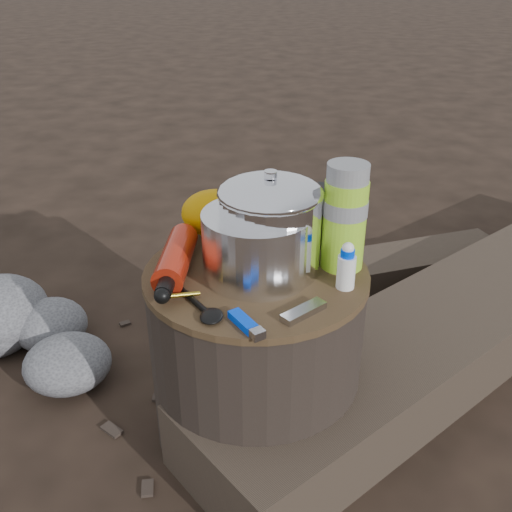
# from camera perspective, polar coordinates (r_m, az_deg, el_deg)

# --- Properties ---
(ground) EXTENTS (60.00, 60.00, 0.00)m
(ground) POSITION_cam_1_polar(r_m,az_deg,el_deg) (1.51, 0.00, -16.28)
(ground) COLOR black
(ground) RESTS_ON ground
(stump) EXTENTS (0.48, 0.48, 0.44)m
(stump) POSITION_cam_1_polar(r_m,az_deg,el_deg) (1.36, 0.00, -9.64)
(stump) COLOR black
(stump) RESTS_ON ground
(log_main) EXTENTS (1.71, 1.74, 0.18)m
(log_main) POSITION_cam_1_polar(r_m,az_deg,el_deg) (1.90, 21.73, -4.64)
(log_main) COLOR #372C23
(log_main) RESTS_ON ground
(log_small) EXTENTS (1.06, 0.62, 0.09)m
(log_small) POSITION_cam_1_polar(r_m,az_deg,el_deg) (2.08, 10.64, -1.47)
(log_small) COLOR #372C23
(log_small) RESTS_ON ground
(foil_windscreen) EXTENTS (0.23, 0.23, 0.14)m
(foil_windscreen) POSITION_cam_1_polar(r_m,az_deg,el_deg) (1.20, 0.13, 1.15)
(foil_windscreen) COLOR silver
(foil_windscreen) RESTS_ON stump
(camping_pot) EXTENTS (0.21, 0.21, 0.21)m
(camping_pot) POSITION_cam_1_polar(r_m,az_deg,el_deg) (1.20, 1.39, 3.07)
(camping_pot) COLOR silver
(camping_pot) RESTS_ON stump
(fuel_bottle) EXTENTS (0.08, 0.27, 0.06)m
(fuel_bottle) POSITION_cam_1_polar(r_m,az_deg,el_deg) (1.23, -7.89, -0.26)
(fuel_bottle) COLOR #AB210F
(fuel_bottle) RESTS_ON stump
(thermos) EXTENTS (0.09, 0.09, 0.23)m
(thermos) POSITION_cam_1_polar(r_m,az_deg,el_deg) (1.23, 8.71, 3.77)
(thermos) COLOR #95D327
(thermos) RESTS_ON stump
(travel_mug) EXTENTS (0.09, 0.09, 0.13)m
(travel_mug) POSITION_cam_1_polar(r_m,az_deg,el_deg) (1.35, 6.13, 3.93)
(travel_mug) COLOR black
(travel_mug) RESTS_ON stump
(stuff_sack) EXTENTS (0.16, 0.13, 0.11)m
(stuff_sack) POSITION_cam_1_polar(r_m,az_deg,el_deg) (1.38, -3.97, 4.21)
(stuff_sack) COLOR #C68500
(stuff_sack) RESTS_ON stump
(food_pouch) EXTENTS (0.11, 0.04, 0.13)m
(food_pouch) POSITION_cam_1_polar(r_m,az_deg,el_deg) (1.39, 0.90, 5.01)
(food_pouch) COLOR #121651
(food_pouch) RESTS_ON stump
(lighter) EXTENTS (0.08, 0.09, 0.02)m
(lighter) POSITION_cam_1_polar(r_m,az_deg,el_deg) (1.07, -1.24, -6.44)
(lighter) COLOR #003BF4
(lighter) RESTS_ON stump
(multitool) EXTENTS (0.09, 0.09, 0.01)m
(multitool) POSITION_cam_1_polar(r_m,az_deg,el_deg) (1.10, 4.70, -5.46)
(multitool) COLOR #A7A8AC
(multitool) RESTS_ON stump
(spork) EXTENTS (0.14, 0.15, 0.01)m
(spork) POSITION_cam_1_polar(r_m,az_deg,el_deg) (1.15, -6.44, -4.04)
(spork) COLOR black
(spork) RESTS_ON stump
(squeeze_bottle) EXTENTS (0.04, 0.04, 0.09)m
(squeeze_bottle) POSITION_cam_1_polar(r_m,az_deg,el_deg) (1.18, 8.88, -1.17)
(squeeze_bottle) COLOR white
(squeeze_bottle) RESTS_ON stump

